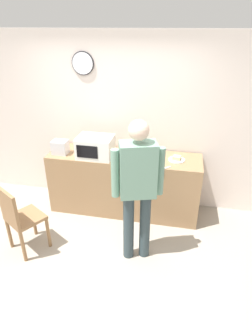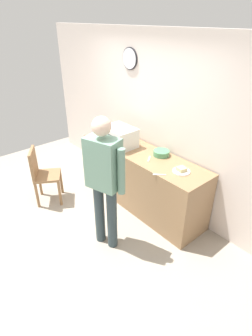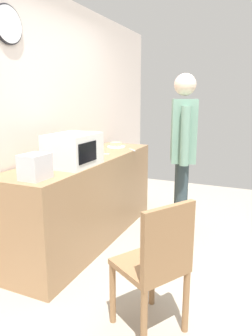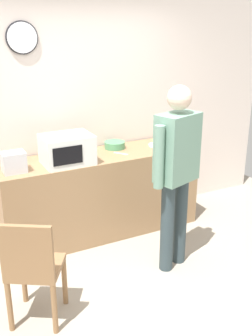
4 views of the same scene
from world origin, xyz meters
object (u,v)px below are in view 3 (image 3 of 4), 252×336
toaster (35,167)px  person_standing (183,147)px  salad_bowl (87,149)px  wooden_chair (157,263)px  sandwich_plate (116,146)px  microwave (73,150)px  fork_utensil (102,154)px  spoon_utensil (132,150)px

toaster → person_standing: 1.55m
toaster → person_standing: (1.30, -0.85, 0.02)m
salad_bowl → wooden_chair: size_ratio=0.25×
sandwich_plate → wooden_chair: bearing=-147.7°
microwave → toaster: bearing=-179.9°
microwave → toaster: 0.54m
sandwich_plate → person_standing: person_standing is taller
toaster → wooden_chair: (-0.14, -1.05, -0.51)m
salad_bowl → microwave: bearing=-159.0°
sandwich_plate → fork_utensil: size_ratio=1.36×
toaster → spoon_utensil: 1.58m
fork_utensil → spoon_utensil: (0.40, -0.20, 0.00)m
fork_utensil → salad_bowl: bearing=81.9°
microwave → person_standing: (0.76, -0.85, -0.03)m
microwave → wooden_chair: (-0.68, -1.05, -0.56)m
sandwich_plate → spoon_utensil: (-0.13, -0.28, -0.02)m
salad_bowl → wooden_chair: bearing=-135.7°
wooden_chair → microwave: bearing=57.1°
salad_bowl → toaster: 1.23m
sandwich_plate → salad_bowl: 0.52m
sandwich_plate → spoon_utensil: sandwich_plate is taller
toaster → spoon_utensil: bearing=-6.2°
fork_utensil → wooden_chair: 1.75m
salad_bowl → toaster: (-1.20, -0.25, 0.06)m
person_standing → wooden_chair: size_ratio=1.91×
toaster → person_standing: bearing=-33.3°
sandwich_plate → toaster: (-1.69, -0.11, 0.08)m
wooden_chair → sandwich_plate: bearing=32.3°
spoon_utensil → person_standing: bearing=-111.4°
salad_bowl → spoon_utensil: (0.37, -0.42, -0.03)m
spoon_utensil → person_standing: size_ratio=0.09×
salad_bowl → spoon_utensil: bearing=-49.1°
spoon_utensil → salad_bowl: bearing=130.9°
microwave → spoon_utensil: 1.05m
sandwich_plate → person_standing: size_ratio=0.13×
sandwich_plate → salad_bowl: salad_bowl is taller
microwave → spoon_utensil: microwave is taller
microwave → wooden_chair: size_ratio=0.53×
fork_utensil → person_standing: 0.90m
toaster → spoon_utensil: (1.56, -0.17, -0.10)m
toaster → fork_utensil: toaster is taller
sandwich_plate → spoon_utensil: bearing=-115.0°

